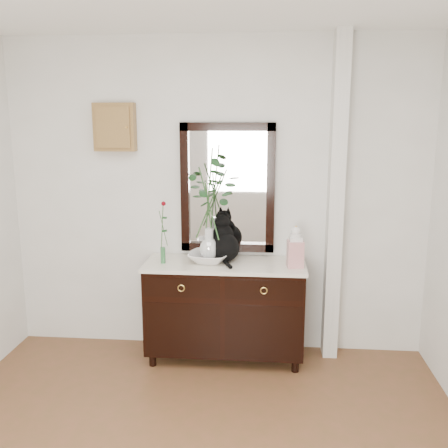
# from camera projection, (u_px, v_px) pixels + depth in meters

# --- Properties ---
(wall_back) EXTENTS (3.60, 0.04, 2.70)m
(wall_back) POSITION_uv_depth(u_px,v_px,m) (216.00, 198.00, 4.28)
(wall_back) COLOR silver
(wall_back) RESTS_ON ground
(pilaster) EXTENTS (0.12, 0.20, 2.70)m
(pilaster) POSITION_uv_depth(u_px,v_px,m) (335.00, 202.00, 4.11)
(pilaster) COLOR silver
(pilaster) RESTS_ON ground
(sideboard) EXTENTS (1.33, 0.52, 0.82)m
(sideboard) POSITION_uv_depth(u_px,v_px,m) (225.00, 306.00, 4.20)
(sideboard) COLOR black
(sideboard) RESTS_ON ground
(wall_mirror) EXTENTS (0.80, 0.06, 1.10)m
(wall_mirror) POSITION_uv_depth(u_px,v_px,m) (228.00, 188.00, 4.24)
(wall_mirror) COLOR black
(wall_mirror) RESTS_ON wall_back
(key_cabinet) EXTENTS (0.35, 0.10, 0.40)m
(key_cabinet) POSITION_uv_depth(u_px,v_px,m) (115.00, 127.00, 4.19)
(key_cabinet) COLOR brown
(key_cabinet) RESTS_ON wall_back
(cat) EXTENTS (0.37, 0.41, 0.39)m
(cat) POSITION_uv_depth(u_px,v_px,m) (225.00, 238.00, 4.16)
(cat) COLOR black
(cat) RESTS_ON sideboard
(lotus_bowl) EXTENTS (0.39, 0.39, 0.08)m
(lotus_bowl) POSITION_uv_depth(u_px,v_px,m) (209.00, 257.00, 4.14)
(lotus_bowl) COLOR white
(lotus_bowl) RESTS_ON sideboard
(vase_branches) EXTENTS (0.51, 0.51, 0.94)m
(vase_branches) POSITION_uv_depth(u_px,v_px,m) (209.00, 204.00, 4.05)
(vase_branches) COLOR silver
(vase_branches) RESTS_ON lotus_bowl
(bud_vase_rose) EXTENTS (0.08, 0.08, 0.53)m
(bud_vase_rose) POSITION_uv_depth(u_px,v_px,m) (162.00, 232.00, 4.06)
(bud_vase_rose) COLOR #326E3D
(bud_vase_rose) RESTS_ON sideboard
(ginger_jar) EXTENTS (0.14, 0.14, 0.34)m
(ginger_jar) POSITION_uv_depth(u_px,v_px,m) (295.00, 246.00, 3.99)
(ginger_jar) COLOR white
(ginger_jar) RESTS_ON sideboard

